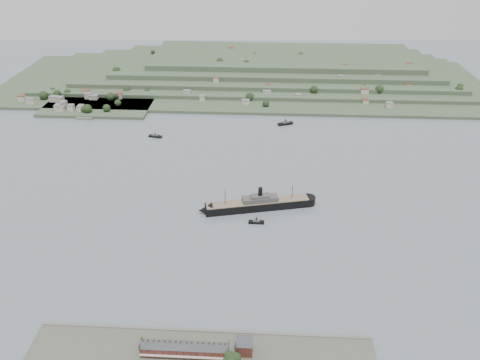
# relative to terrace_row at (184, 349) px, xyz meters

# --- Properties ---
(ground) EXTENTS (1400.00, 1400.00, 0.00)m
(ground) POSITION_rel_terrace_row_xyz_m (10.00, 168.02, -6.84)
(ground) COLOR slate
(ground) RESTS_ON ground
(terrace_row) EXTENTS (55.60, 9.80, 11.07)m
(terrace_row) POSITION_rel_terrace_row_xyz_m (0.00, 0.00, 0.00)
(terrace_row) COLOR #4C231B
(terrace_row) RESTS_ON ground
(gabled_building) EXTENTS (10.40, 10.18, 14.09)m
(gabled_building) POSITION_rel_terrace_row_xyz_m (37.50, 4.02, 1.34)
(gabled_building) COLOR #4C231B
(gabled_building) RESTS_ON ground
(far_peninsula) EXTENTS (760.00, 309.00, 30.00)m
(far_peninsula) POSITION_rel_terrace_row_xyz_m (37.91, 561.12, 5.04)
(far_peninsula) COLOR #3A5136
(far_peninsula) RESTS_ON ground
(steamship) EXTENTS (110.52, 36.64, 26.84)m
(steamship) POSITION_rel_terrace_row_xyz_m (39.27, 169.48, -1.89)
(steamship) COLOR black
(steamship) RESTS_ON ground
(tugboat) EXTENTS (14.10, 3.78, 6.34)m
(tugboat) POSITION_rel_terrace_row_xyz_m (41.19, 146.27, -5.29)
(tugboat) COLOR black
(tugboat) RESTS_ON ground
(ferry_west) EXTENTS (17.37, 7.96, 6.29)m
(ferry_west) POSITION_rel_terrace_row_xyz_m (-87.95, 321.23, -5.33)
(ferry_west) COLOR black
(ferry_west) RESTS_ON ground
(ferry_east) EXTENTS (20.69, 12.71, 7.53)m
(ferry_east) POSITION_rel_terrace_row_xyz_m (73.21, 368.99, -5.03)
(ferry_east) COLOR black
(ferry_east) RESTS_ON ground
(fig_tree) EXTENTS (11.37, 9.85, 12.69)m
(fig_tree) POSITION_rel_terrace_row_xyz_m (30.21, -9.43, 2.91)
(fig_tree) COLOR #3C281B
(fig_tree) RESTS_ON ground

